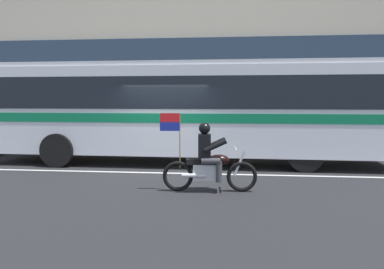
{
  "coord_description": "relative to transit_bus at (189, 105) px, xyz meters",
  "views": [
    {
      "loc": [
        2.06,
        -11.4,
        2.09
      ],
      "look_at": [
        0.91,
        -0.9,
        1.13
      ],
      "focal_mm": 36.73,
      "sensor_mm": 36.0,
      "label": 1
    }
  ],
  "objects": [
    {
      "name": "lane_center_stripe",
      "position": [
        -0.59,
        -1.79,
        -1.88
      ],
      "size": [
        26.6,
        0.14,
        0.01
      ],
      "primitive_type": "cube",
      "color": "silver",
      "rests_on": "ground_plane"
    },
    {
      "name": "sidewalk_curb",
      "position": [
        -0.59,
        3.91,
        -1.81
      ],
      "size": [
        28.0,
        3.8,
        0.15
      ],
      "primitive_type": "cube",
      "color": "#B7B2A8",
      "rests_on": "ground_plane"
    },
    {
      "name": "ground_plane",
      "position": [
        -0.59,
        -1.19,
        -1.88
      ],
      "size": [
        60.0,
        60.0,
        0.0
      ],
      "primitive_type": "plane",
      "color": "black"
    },
    {
      "name": "fire_hydrant",
      "position": [
        -4.49,
        2.52,
        -1.37
      ],
      "size": [
        0.22,
        0.3,
        0.75
      ],
      "color": "red",
      "rests_on": "sidewalk_curb"
    },
    {
      "name": "office_building_facade",
      "position": [
        -0.59,
        6.19,
        4.14
      ],
      "size": [
        28.0,
        0.89,
        12.03
      ],
      "color": "#B2A893",
      "rests_on": "ground_plane"
    },
    {
      "name": "motorcycle_with_rider",
      "position": [
        0.89,
        -3.86,
        -1.22
      ],
      "size": [
        2.19,
        0.64,
        1.78
      ],
      "color": "black",
      "rests_on": "ground_plane"
    },
    {
      "name": "transit_bus",
      "position": [
        0.0,
        0.0,
        0.0
      ],
      "size": [
        12.75,
        2.84,
        3.22
      ],
      "color": "silver",
      "rests_on": "ground_plane"
    }
  ]
}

